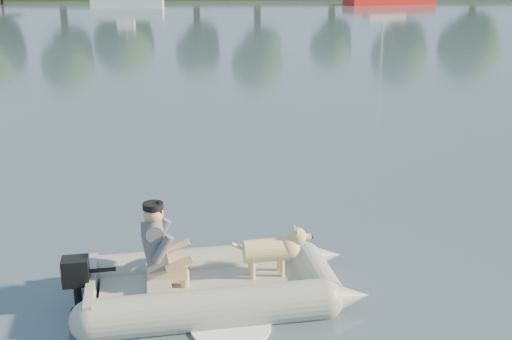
{
  "coord_description": "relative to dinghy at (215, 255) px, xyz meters",
  "views": [
    {
      "loc": [
        -0.72,
        -5.77,
        3.41
      ],
      "look_at": [
        -0.19,
        2.43,
        0.75
      ],
      "focal_mm": 45.0,
      "sensor_mm": 36.0,
      "label": 1
    }
  ],
  "objects": [
    {
      "name": "outboard_motor",
      "position": [
        -1.41,
        -0.17,
        -0.23
      ],
      "size": [
        0.38,
        0.29,
        0.67
      ],
      "primitive_type": null,
      "rotation": [
        0.0,
        0.0,
        0.12
      ],
      "color": "black",
      "rests_on": "dinghy"
    },
    {
      "name": "water",
      "position": [
        0.75,
        -0.34,
        -0.5
      ],
      "size": [
        160.0,
        160.0,
        0.0
      ],
      "primitive_type": "plane",
      "color": "slate",
      "rests_on": "ground"
    },
    {
      "name": "dog",
      "position": [
        0.54,
        0.11,
        -0.06
      ],
      "size": [
        0.83,
        0.38,
        0.53
      ],
      "primitive_type": null,
      "rotation": [
        0.0,
        0.0,
        0.12
      ],
      "color": "tan",
      "rests_on": "dinghy"
    },
    {
      "name": "man",
      "position": [
        -0.6,
        -0.03,
        0.17
      ],
      "size": [
        0.68,
        0.6,
        0.92
      ],
      "primitive_type": null,
      "rotation": [
        0.0,
        0.0,
        0.12
      ],
      "color": "#5A5A5F",
      "rests_on": "dinghy"
    },
    {
      "name": "dinghy",
      "position": [
        0.0,
        0.0,
        0.0
      ],
      "size": [
        4.31,
        3.18,
        1.2
      ],
      "primitive_type": null,
      "rotation": [
        0.0,
        0.0,
        0.12
      ],
      "color": "gray",
      "rests_on": "water"
    }
  ]
}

